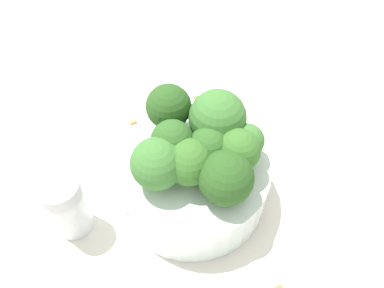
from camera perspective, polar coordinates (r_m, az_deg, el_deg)
ground_plane at (r=0.43m, az=0.00°, el=-7.57°), size 3.00×3.00×0.00m
bowl at (r=0.41m, az=0.00°, el=-5.53°), size 0.16×0.16×0.05m
broccoli_floret_0 at (r=0.36m, az=-3.04°, el=0.19°), size 0.04×0.04×0.06m
broccoli_floret_1 at (r=0.36m, az=2.57°, el=-0.40°), size 0.04×0.04×0.05m
broccoli_floret_2 at (r=0.36m, az=7.04°, el=-1.53°), size 0.04×0.04×0.05m
broccoli_floret_3 at (r=0.38m, az=3.90°, el=3.91°), size 0.06×0.06×0.07m
broccoli_floret_4 at (r=0.35m, az=0.13°, el=-2.90°), size 0.05×0.05×0.05m
broccoli_floret_5 at (r=0.34m, az=5.17°, el=-5.25°), size 0.05×0.05×0.05m
broccoli_floret_6 at (r=0.39m, az=-3.56°, el=5.47°), size 0.05×0.05×0.06m
broccoli_floret_7 at (r=0.35m, az=-5.34°, el=-3.09°), size 0.05×0.05×0.06m
broccoli_floret_8 at (r=0.38m, az=8.34°, el=0.29°), size 0.04×0.04×0.04m
pepper_shaker at (r=0.40m, az=-18.47°, el=-8.96°), size 0.04×0.04×0.08m
almond_crumb_1 at (r=0.50m, az=-9.00°, el=3.57°), size 0.01×0.01×0.01m
almond_crumb_2 at (r=0.53m, az=0.69°, el=7.24°), size 0.01×0.01×0.01m
almond_crumb_3 at (r=0.47m, az=-8.56°, el=-0.92°), size 0.01×0.01×0.01m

